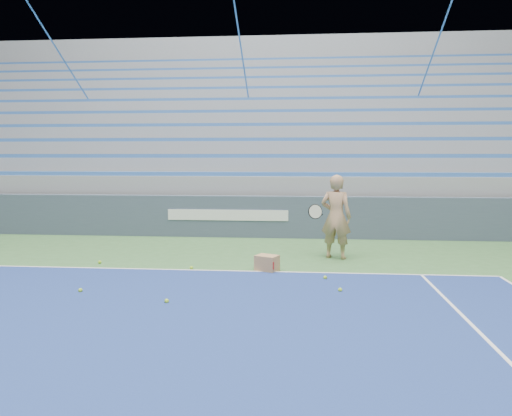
{
  "coord_description": "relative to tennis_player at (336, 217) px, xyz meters",
  "views": [
    {
      "loc": [
        1.92,
        2.79,
        2.17
      ],
      "look_at": [
        1.06,
        12.38,
        1.15
      ],
      "focal_mm": 35.0,
      "sensor_mm": 36.0,
      "label": 1
    }
  ],
  "objects": [
    {
      "name": "tennis_player",
      "position": [
        0.0,
        0.0,
        0.0
      ],
      "size": [
        0.98,
        0.92,
        1.77
      ],
      "color": "tan",
      "rests_on": "ground"
    },
    {
      "name": "sponsor_barrier",
      "position": [
        -2.66,
        2.6,
        -0.34
      ],
      "size": [
        30.0,
        0.32,
        1.1
      ],
      "color": "#3D4A5D",
      "rests_on": "ground"
    },
    {
      "name": "tennis_ball_4",
      "position": [
        -0.1,
        -2.64,
        -0.85
      ],
      "size": [
        0.07,
        0.07,
        0.07
      ],
      "primitive_type": "sphere",
      "color": "#A8D92C",
      "rests_on": "ground"
    },
    {
      "name": "tennis_ball_0",
      "position": [
        -2.69,
        -3.49,
        -0.85
      ],
      "size": [
        0.07,
        0.07,
        0.07
      ],
      "primitive_type": "sphere",
      "color": "#A8D92C",
      "rests_on": "ground"
    },
    {
      "name": "tennis_ball_5",
      "position": [
        -2.81,
        -1.3,
        -0.85
      ],
      "size": [
        0.07,
        0.07,
        0.07
      ],
      "primitive_type": "sphere",
      "color": "#A8D92C",
      "rests_on": "ground"
    },
    {
      "name": "ball_box",
      "position": [
        -1.36,
        -1.29,
        -0.74
      ],
      "size": [
        0.49,
        0.45,
        0.3
      ],
      "color": "#AA7F52",
      "rests_on": "ground"
    },
    {
      "name": "tennis_ball_1",
      "position": [
        -4.75,
        -0.97,
        -0.85
      ],
      "size": [
        0.07,
        0.07,
        0.07
      ],
      "primitive_type": "sphere",
      "color": "#A8D92C",
      "rests_on": "ground"
    },
    {
      "name": "bleachers",
      "position": [
        -2.66,
        8.32,
        1.47
      ],
      "size": [
        31.0,
        9.15,
        7.3
      ],
      "color": "gray",
      "rests_on": "ground"
    },
    {
      "name": "tennis_ball_2",
      "position": [
        -4.22,
        -3.03,
        -0.85
      ],
      "size": [
        0.07,
        0.07,
        0.07
      ],
      "primitive_type": "sphere",
      "color": "#A8D92C",
      "rests_on": "ground"
    },
    {
      "name": "tennis_ball_3",
      "position": [
        -0.3,
        -1.85,
        -0.85
      ],
      "size": [
        0.07,
        0.07,
        0.07
      ],
      "primitive_type": "sphere",
      "color": "#A8D92C",
      "rests_on": "ground"
    }
  ]
}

